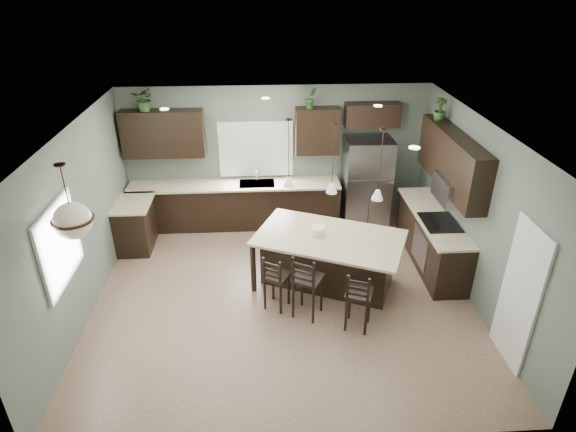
# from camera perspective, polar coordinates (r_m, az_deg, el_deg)

# --- Properties ---
(ground) EXTENTS (6.00, 6.00, 0.00)m
(ground) POSITION_cam_1_polar(r_m,az_deg,el_deg) (7.98, -0.55, -9.34)
(ground) COLOR #9E8466
(ground) RESTS_ON ground
(pantry_door) EXTENTS (0.04, 0.82, 2.04)m
(pantry_door) POSITION_cam_1_polar(r_m,az_deg,el_deg) (6.95, 25.76, -8.50)
(pantry_door) COLOR white
(pantry_door) RESTS_ON ground
(window_back) EXTENTS (1.35, 0.02, 1.00)m
(window_back) POSITION_cam_1_polar(r_m,az_deg,el_deg) (9.67, -3.82, 7.92)
(window_back) COLOR white
(window_back) RESTS_ON room_shell
(window_left) EXTENTS (0.02, 1.10, 1.00)m
(window_left) POSITION_cam_1_polar(r_m,az_deg,el_deg) (6.98, -25.55, -3.07)
(window_left) COLOR white
(window_left) RESTS_ON room_shell
(left_return_cabs) EXTENTS (0.60, 0.90, 0.90)m
(left_return_cabs) POSITION_cam_1_polar(r_m,az_deg,el_deg) (9.48, -17.65, -1.11)
(left_return_cabs) COLOR black
(left_return_cabs) RESTS_ON ground
(left_return_countertop) EXTENTS (0.66, 0.96, 0.04)m
(left_return_countertop) POSITION_cam_1_polar(r_m,az_deg,el_deg) (9.26, -17.94, 1.44)
(left_return_countertop) COLOR beige
(left_return_countertop) RESTS_ON left_return_cabs
(back_lower_cabs) EXTENTS (4.20, 0.60, 0.90)m
(back_lower_cabs) POSITION_cam_1_polar(r_m,az_deg,el_deg) (9.85, -6.24, 1.24)
(back_lower_cabs) COLOR black
(back_lower_cabs) RESTS_ON ground
(back_countertop) EXTENTS (4.20, 0.66, 0.04)m
(back_countertop) POSITION_cam_1_polar(r_m,az_deg,el_deg) (9.63, -6.38, 3.69)
(back_countertop) COLOR beige
(back_countertop) RESTS_ON back_lower_cabs
(sink_inset) EXTENTS (0.70, 0.45, 0.01)m
(sink_inset) POSITION_cam_1_polar(r_m,az_deg,el_deg) (9.61, -3.70, 3.86)
(sink_inset) COLOR gray
(sink_inset) RESTS_ON back_countertop
(faucet) EXTENTS (0.02, 0.02, 0.28)m
(faucet) POSITION_cam_1_polar(r_m,az_deg,el_deg) (9.53, -3.73, 4.58)
(faucet) COLOR silver
(faucet) RESTS_ON back_countertop
(back_upper_left) EXTENTS (1.55, 0.34, 0.90)m
(back_upper_left) POSITION_cam_1_polar(r_m,az_deg,el_deg) (9.57, -14.57, 9.42)
(back_upper_left) COLOR black
(back_upper_left) RESTS_ON room_shell
(back_upper_right) EXTENTS (0.85, 0.34, 0.90)m
(back_upper_right) POSITION_cam_1_polar(r_m,az_deg,el_deg) (9.46, 3.51, 10.04)
(back_upper_right) COLOR black
(back_upper_right) RESTS_ON room_shell
(fridge_header) EXTENTS (1.05, 0.34, 0.45)m
(fridge_header) POSITION_cam_1_polar(r_m,az_deg,el_deg) (9.55, 9.96, 11.74)
(fridge_header) COLOR black
(fridge_header) RESTS_ON room_shell
(right_lower_cabs) EXTENTS (0.60, 2.35, 0.90)m
(right_lower_cabs) POSITION_cam_1_polar(r_m,az_deg,el_deg) (8.97, 16.65, -2.67)
(right_lower_cabs) COLOR black
(right_lower_cabs) RESTS_ON ground
(right_countertop) EXTENTS (0.66, 2.35, 0.04)m
(right_countertop) POSITION_cam_1_polar(r_m,az_deg,el_deg) (8.74, 16.94, -0.01)
(right_countertop) COLOR beige
(right_countertop) RESTS_ON right_lower_cabs
(cooktop) EXTENTS (0.58, 0.75, 0.02)m
(cooktop) POSITION_cam_1_polar(r_m,az_deg,el_deg) (8.50, 17.55, -0.72)
(cooktop) COLOR black
(cooktop) RESTS_ON right_countertop
(wall_oven_front) EXTENTS (0.01, 0.72, 0.60)m
(wall_oven_front) POSITION_cam_1_polar(r_m,az_deg,el_deg) (8.65, 15.32, -3.67)
(wall_oven_front) COLOR gray
(wall_oven_front) RESTS_ON right_lower_cabs
(right_upper_cabs) EXTENTS (0.34, 2.35, 0.90)m
(right_upper_cabs) POSITION_cam_1_polar(r_m,az_deg,el_deg) (8.39, 18.86, 6.26)
(right_upper_cabs) COLOR black
(right_upper_cabs) RESTS_ON room_shell
(microwave) EXTENTS (0.40, 0.75, 0.40)m
(microwave) POSITION_cam_1_polar(r_m,az_deg,el_deg) (8.28, 18.78, 2.99)
(microwave) COLOR gray
(microwave) RESTS_ON right_upper_cabs
(refrigerator) EXTENTS (0.90, 0.74, 1.85)m
(refrigerator) POSITION_cam_1_polar(r_m,az_deg,el_deg) (9.74, 9.25, 3.82)
(refrigerator) COLOR gray
(refrigerator) RESTS_ON ground
(kitchen_island) EXTENTS (2.66, 2.14, 0.92)m
(kitchen_island) POSITION_cam_1_polar(r_m,az_deg,el_deg) (8.00, 4.81, -5.32)
(kitchen_island) COLOR black
(kitchen_island) RESTS_ON ground
(serving_dish) EXTENTS (0.24, 0.24, 0.14)m
(serving_dish) POSITION_cam_1_polar(r_m,az_deg,el_deg) (7.77, 3.55, -1.76)
(serving_dish) COLOR white
(serving_dish) RESTS_ON kitchen_island
(bar_stool_left) EXTENTS (0.48, 0.48, 0.96)m
(bar_stool_left) POSITION_cam_1_polar(r_m,az_deg,el_deg) (7.47, -1.35, -7.74)
(bar_stool_left) COLOR black
(bar_stool_left) RESTS_ON ground
(bar_stool_center) EXTENTS (0.55, 0.55, 1.10)m
(bar_stool_center) POSITION_cam_1_polar(r_m,az_deg,el_deg) (7.27, 2.36, -8.15)
(bar_stool_center) COLOR black
(bar_stool_center) RESTS_ON ground
(bar_stool_right) EXTENTS (0.48, 0.48, 1.00)m
(bar_stool_right) POSITION_cam_1_polar(r_m,az_deg,el_deg) (7.14, 8.36, -9.75)
(bar_stool_right) COLOR black
(bar_stool_right) RESTS_ON ground
(pendant_left) EXTENTS (0.17, 0.17, 1.10)m
(pendant_left) POSITION_cam_1_polar(r_m,az_deg,el_deg) (7.38, 0.08, 7.42)
(pendant_left) COLOR white
(pendant_left) RESTS_ON room_shell
(pendant_center) EXTENTS (0.17, 0.17, 1.10)m
(pendant_center) POSITION_cam_1_polar(r_m,az_deg,el_deg) (7.19, 5.37, 6.73)
(pendant_center) COLOR silver
(pendant_center) RESTS_ON room_shell
(pendant_right) EXTENTS (0.17, 0.17, 1.10)m
(pendant_right) POSITION_cam_1_polar(r_m,az_deg,el_deg) (7.06, 10.88, 5.94)
(pendant_right) COLOR silver
(pendant_right) RESTS_ON room_shell
(chandelier) EXTENTS (0.50, 0.50, 0.98)m
(chandelier) POSITION_cam_1_polar(r_m,az_deg,el_deg) (6.27, -24.59, 1.56)
(chandelier) COLOR beige
(chandelier) RESTS_ON room_shell
(plant_back_left) EXTENTS (0.44, 0.40, 0.45)m
(plant_back_left) POSITION_cam_1_polar(r_m,az_deg,el_deg) (9.42, -16.66, 13.17)
(plant_back_left) COLOR #2C5023
(plant_back_left) RESTS_ON back_upper_left
(plant_back_right) EXTENTS (0.27, 0.25, 0.40)m
(plant_back_right) POSITION_cam_1_polar(r_m,az_deg,el_deg) (9.24, 2.73, 13.82)
(plant_back_right) COLOR #2E5726
(plant_back_right) RESTS_ON back_upper_right
(plant_right_wall) EXTENTS (0.26, 0.26, 0.38)m
(plant_right_wall) POSITION_cam_1_polar(r_m,az_deg,el_deg) (8.87, 17.58, 11.95)
(plant_right_wall) COLOR #2E5726
(plant_right_wall) RESTS_ON right_upper_cabs
(room_shell) EXTENTS (6.00, 6.00, 6.00)m
(room_shell) POSITION_cam_1_polar(r_m,az_deg,el_deg) (7.09, -0.62, 1.70)
(room_shell) COLOR #5D6C5E
(room_shell) RESTS_ON ground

